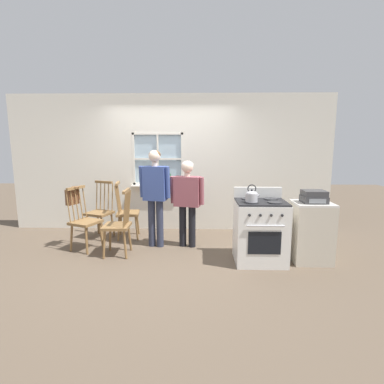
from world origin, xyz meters
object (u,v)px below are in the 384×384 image
object	(u,v)px
handbag	(72,196)
stereo	(314,197)
chair_near_stove	(118,226)
person_teen_center	(187,195)
person_elderly_left	(155,190)
potted_plant	(170,181)
stove	(260,231)
side_counter	(311,232)
chair_near_wall	(127,213)
kettle	(252,196)
chair_by_window	(85,222)
chair_center_cluster	(100,213)

from	to	relation	value
handbag	stereo	distance (m)	3.82
chair_near_stove	person_teen_center	size ratio (longest dim) A/B	0.72
person_elderly_left	potted_plant	xyz separation A→B (m)	(0.15, 0.98, 0.02)
stove	stereo	distance (m)	0.92
person_elderly_left	side_counter	xyz separation A→B (m)	(2.41, -0.58, -0.54)
chair_near_wall	kettle	size ratio (longest dim) A/B	4.26
chair_by_window	person_teen_center	xyz separation A→B (m)	(1.69, 0.18, 0.42)
chair_by_window	chair_near_stove	distance (m)	0.66
stove	handbag	size ratio (longest dim) A/B	3.53
person_teen_center	kettle	distance (m)	1.21
chair_center_cluster	stove	world-z (taller)	stove
potted_plant	side_counter	distance (m)	2.80
chair_near_stove	handbag	distance (m)	0.99
chair_center_cluster	side_counter	bearing A→B (deg)	3.45
potted_plant	stereo	xyz separation A→B (m)	(2.25, -1.58, -0.02)
person_elderly_left	kettle	distance (m)	1.66
potted_plant	chair_near_stove	bearing A→B (deg)	-116.38
kettle	potted_plant	xyz separation A→B (m)	(-1.33, 1.73, -0.01)
chair_by_window	side_counter	distance (m)	3.59
person_elderly_left	chair_by_window	bearing A→B (deg)	-160.89
chair_near_stove	handbag	world-z (taller)	same
chair_near_stove	potted_plant	world-z (taller)	potted_plant
side_counter	kettle	bearing A→B (deg)	-169.87
stove	handbag	distance (m)	3.09
chair_center_cluster	stove	bearing A→B (deg)	-1.43
person_elderly_left	person_teen_center	xyz separation A→B (m)	(0.54, 0.01, -0.10)
person_elderly_left	potted_plant	world-z (taller)	person_elderly_left
chair_center_cluster	side_counter	size ratio (longest dim) A/B	1.17
person_elderly_left	stove	bearing A→B (deg)	-10.01
chair_near_stove	chair_by_window	bearing A→B (deg)	-111.77
potted_plant	person_elderly_left	bearing A→B (deg)	-98.88
kettle	handbag	world-z (taller)	kettle
chair_by_window	kettle	distance (m)	2.75
kettle	potted_plant	size ratio (longest dim) A/B	0.94
chair_near_wall	stove	bearing A→B (deg)	-123.69
stereo	chair_near_wall	bearing A→B (deg)	160.62
chair_center_cluster	handbag	bearing A→B (deg)	-95.28
handbag	kettle	bearing A→B (deg)	-13.11
chair_center_cluster	kettle	size ratio (longest dim) A/B	4.26
chair_center_cluster	chair_near_stove	bearing A→B (deg)	-36.49
chair_by_window	handbag	bearing A→B (deg)	90.00
chair_near_wall	side_counter	world-z (taller)	chair_near_wall
potted_plant	chair_center_cluster	bearing A→B (deg)	-157.94
stove	person_teen_center	bearing A→B (deg)	150.52
chair_near_wall	chair_center_cluster	bearing A→B (deg)	80.39
chair_near_wall	handbag	bearing A→B (deg)	117.03
chair_near_stove	kettle	world-z (taller)	kettle
kettle	handbag	distance (m)	2.93
chair_center_cluster	potted_plant	xyz separation A→B (m)	(1.26, 0.51, 0.54)
handbag	person_teen_center	bearing A→B (deg)	2.77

